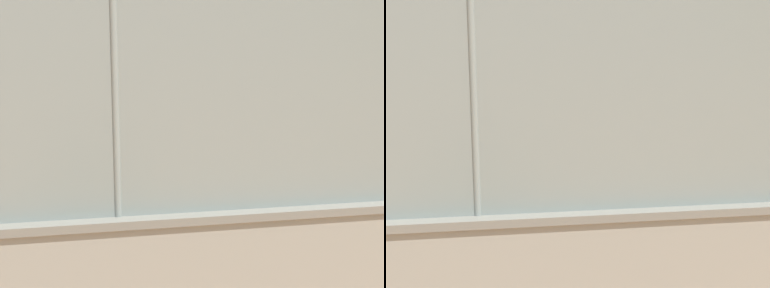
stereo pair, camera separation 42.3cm
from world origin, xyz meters
TOP-DOWN VIEW (x-y plane):
  - ground_plane at (0.00, 0.00)m, footprint 260.00×260.00m
  - fence_panel_on_wall at (1.85, 13.60)m, footprint 33.13×0.89m
  - player_foreground_swinging at (3.87, 0.59)m, footprint 0.91×0.96m
  - player_at_service_line at (4.62, 2.68)m, footprint 0.97×0.89m

SIDE VIEW (x-z plane):
  - ground_plane at x=0.00m, z-range 0.00..0.00m
  - player_at_service_line at x=4.62m, z-range 0.15..1.76m
  - player_foreground_swinging at x=3.87m, z-range 0.15..1.78m
  - fence_panel_on_wall at x=1.85m, z-range 1.75..3.77m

